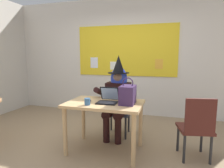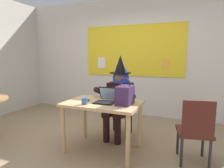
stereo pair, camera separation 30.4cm
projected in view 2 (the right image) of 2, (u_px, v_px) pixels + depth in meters
The scene contains 10 objects.
ground_plane at pixel (96, 148), 3.01m from camera, with size 24.00×24.00×0.00m, color #937A5B.
wall_back_bulletin at pixel (133, 57), 4.64m from camera, with size 5.88×2.20×2.79m.
desk_main at pixel (103, 109), 2.86m from camera, with size 1.11×0.73×0.75m.
chair_at_desk at pixel (121, 107), 3.53m from camera, with size 0.44×0.44×0.88m.
person_costumed at pixel (119, 93), 3.38m from camera, with size 0.60×0.66×1.44m.
laptop at pixel (106, 99), 2.83m from camera, with size 0.29×0.32×0.22m.
computer_mouse at pixel (87, 100), 2.89m from camera, with size 0.06×0.10×0.03m, color black.
handbag at pixel (125, 95), 2.70m from camera, with size 0.20×0.30×0.38m.
coffee_mug at pixel (84, 101), 2.70m from camera, with size 0.08×0.08×0.10m, color #336099.
chair_extra_corner at pixel (195, 129), 2.48m from camera, with size 0.49×0.49×0.89m.
Camera 2 is at (1.30, -2.53, 1.42)m, focal length 30.95 mm.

